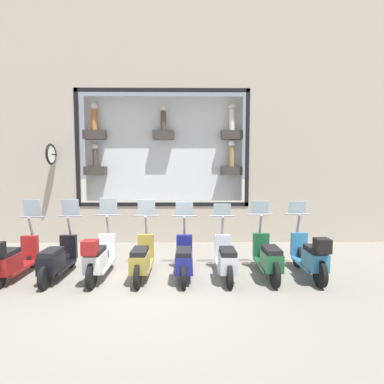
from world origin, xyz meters
TOP-DOWN VIEW (x-y plane):
  - ground_plane at (0.00, 0.00)m, footprint 120.00×120.00m
  - building_facade at (3.60, 0.00)m, footprint 1.24×36.00m
  - scooter_teal_0 at (0.21, -3.46)m, footprint 1.81×0.61m
  - scooter_green_1 at (0.26, -2.54)m, footprint 1.81×0.61m
  - scooter_silver_2 at (0.26, -1.63)m, footprint 1.79×0.60m
  - scooter_navy_3 at (0.26, -0.71)m, footprint 1.79×0.60m
  - scooter_olive_4 at (0.26, 0.20)m, footprint 1.80×0.60m
  - scooter_white_5 at (0.20, 1.12)m, footprint 1.80×0.60m
  - scooter_black_6 at (0.26, 2.03)m, footprint 1.79×0.61m
  - scooter_red_7 at (0.19, 2.95)m, footprint 1.79×0.61m

SIDE VIEW (x-z plane):
  - ground_plane at x=0.00m, z-range 0.00..0.00m
  - scooter_silver_2 at x=0.26m, z-range -0.35..1.19m
  - scooter_navy_3 at x=0.26m, z-range -0.37..1.21m
  - scooter_black_6 at x=0.26m, z-range -0.40..1.25m
  - scooter_olive_4 at x=0.26m, z-range -0.39..1.25m
  - scooter_green_1 at x=0.26m, z-range -0.36..1.25m
  - scooter_red_7 at x=0.19m, z-range -0.37..1.28m
  - scooter_white_5 at x=0.20m, z-range -0.36..1.32m
  - scooter_teal_0 at x=0.21m, z-range -0.31..1.29m
  - building_facade at x=3.60m, z-range 0.05..7.77m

